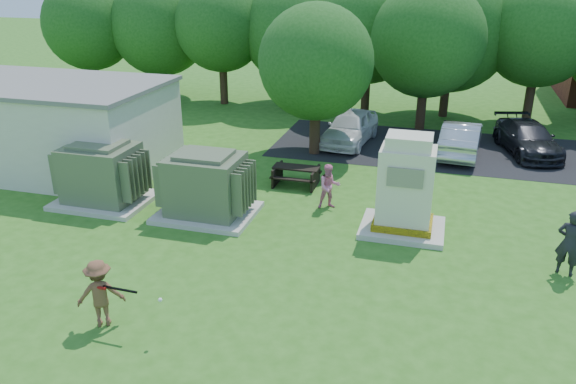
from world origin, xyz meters
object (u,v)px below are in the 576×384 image
(car_white, at_px, (350,127))
(car_silver_a, at_px, (461,138))
(person_by_generator, at_px, (570,243))
(person_at_picnic, at_px, (329,186))
(transformer_right, at_px, (206,187))
(picnic_table, at_px, (296,174))
(car_dark, at_px, (528,138))
(transformer_left, at_px, (102,175))
(batter, at_px, (100,293))
(generator_cabinet, at_px, (405,190))

(car_white, xyz_separation_m, car_silver_a, (4.67, -0.33, -0.03))
(person_by_generator, distance_m, person_at_picnic, 7.14)
(transformer_right, relative_size, person_by_generator, 1.71)
(picnic_table, xyz_separation_m, car_white, (0.96, 5.55, 0.29))
(picnic_table, distance_m, car_dark, 10.38)
(transformer_left, height_order, batter, transformer_left)
(generator_cabinet, bearing_deg, car_white, 110.35)
(car_dark, bearing_deg, car_white, 169.94)
(car_white, bearing_deg, batter, -94.19)
(generator_cabinet, relative_size, car_white, 0.69)
(person_by_generator, xyz_separation_m, car_silver_a, (-2.63, 9.29, -0.18))
(transformer_left, xyz_separation_m, person_at_picnic, (7.27, 1.62, -0.23))
(person_at_picnic, height_order, car_dark, person_at_picnic)
(generator_cabinet, distance_m, person_by_generator, 4.48)
(picnic_table, xyz_separation_m, batter, (-1.89, -9.25, 0.35))
(generator_cabinet, height_order, person_at_picnic, generator_cabinet)
(person_at_picnic, bearing_deg, car_dark, 23.68)
(person_by_generator, bearing_deg, car_dark, -70.82)
(transformer_right, relative_size, person_at_picnic, 2.03)
(generator_cabinet, bearing_deg, batter, -132.05)
(transformer_left, relative_size, transformer_right, 1.00)
(transformer_left, distance_m, person_by_generator, 14.01)
(picnic_table, xyz_separation_m, person_at_picnic, (1.55, -1.64, 0.30))
(generator_cabinet, bearing_deg, person_by_generator, -17.92)
(picnic_table, bearing_deg, car_white, 80.20)
(picnic_table, height_order, car_silver_a, car_silver_a)
(car_white, relative_size, car_silver_a, 1.00)
(batter, bearing_deg, picnic_table, -130.09)
(generator_cabinet, distance_m, car_dark, 9.92)
(batter, bearing_deg, person_at_picnic, -142.87)
(picnic_table, bearing_deg, transformer_left, -150.28)
(person_at_picnic, bearing_deg, transformer_left, 166.97)
(transformer_left, xyz_separation_m, person_by_generator, (13.98, -0.80, -0.09))
(transformer_right, bearing_deg, generator_cabinet, 5.36)
(generator_cabinet, xyz_separation_m, car_dark, (4.29, 8.92, -0.66))
(person_by_generator, distance_m, car_white, 12.08)
(car_dark, bearing_deg, transformer_left, -161.16)
(picnic_table, relative_size, car_dark, 0.37)
(generator_cabinet, relative_size, car_silver_a, 0.70)
(transformer_left, relative_size, picnic_table, 1.84)
(batter, bearing_deg, transformer_left, -85.93)
(transformer_left, xyz_separation_m, transformer_right, (3.70, 0.00, 0.00))
(person_at_picnic, relative_size, car_white, 0.35)
(car_white, bearing_deg, car_silver_a, 2.66)
(transformer_right, distance_m, person_by_generator, 10.31)
(picnic_table, height_order, person_by_generator, person_by_generator)
(transformer_right, distance_m, person_at_picnic, 3.93)
(transformer_left, height_order, car_white, transformer_left)
(car_silver_a, bearing_deg, picnic_table, 47.50)
(car_dark, bearing_deg, person_at_picnic, -145.91)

